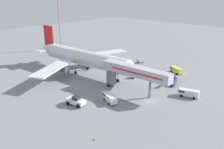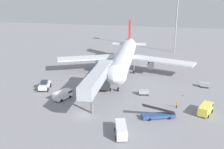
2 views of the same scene
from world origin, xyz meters
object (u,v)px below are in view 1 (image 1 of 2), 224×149
Objects in this scene: service_van_rear_left at (188,93)px; service_van_mid_right at (176,70)px; jet_bridge at (131,72)px; ground_crew_worker_foreground at (163,74)px; belt_loader_truck at (173,81)px; pushback_tug at (76,101)px; service_van_mid_left at (110,98)px; airplane_at_gate at (83,57)px; baggage_cart_rear_right at (134,76)px; baggage_cart_far_left at (140,61)px; safety_cone_alpha at (94,139)px; apron_light_mast at (58,6)px; safety_cone_bravo at (147,69)px.

service_van_mid_right is at bearing 38.49° from service_van_rear_left.
ground_crew_worker_foreground is at bearing 2.12° from jet_bridge.
belt_loader_truck is 1.34× the size of service_van_mid_right.
pushback_tug is 9.05m from service_van_mid_left.
jet_bridge is (-1.70, -23.70, 0.60)m from airplane_at_gate.
jet_bridge reaches higher than ground_crew_worker_foreground.
service_van_rear_left is (-16.18, -12.87, 0.01)m from service_van_mid_right.
belt_loader_truck is at bearing -122.03° from ground_crew_worker_foreground.
belt_loader_truck is 4.50× the size of ground_crew_worker_foreground.
pushback_tug is 1.03× the size of service_van_mid_right.
jet_bridge is 8.10× the size of baggage_cart_rear_right.
airplane_at_gate reaches higher than ground_crew_worker_foreground.
jet_bridge is at bearing -94.10° from airplane_at_gate.
airplane_at_gate is at bearing 163.00° from baggage_cart_far_left.
pushback_tug is 35.16m from ground_crew_worker_foreground.
baggage_cart_rear_right is at bearing 151.67° from service_van_mid_right.
service_van_mid_left reaches higher than safety_cone_alpha.
belt_loader_truck reaches higher than service_van_rear_left.
belt_loader_truck is at bearing -92.27° from apron_light_mast.
safety_cone_alpha reaches higher than safety_cone_bravo.
ground_crew_worker_foreground is at bearing -101.95° from safety_cone_bravo.
belt_loader_truck reaches higher than pushback_tug.
belt_loader_truck is at bearing -17.90° from pushback_tug.
belt_loader_truck reaches higher than safety_cone_bravo.
belt_loader_truck is 11.64× the size of safety_cone_bravo.
service_van_mid_right is (24.41, -0.86, -5.03)m from jet_bridge.
service_van_mid_left is 27.43m from ground_crew_worker_foreground.
ground_crew_worker_foreground is (8.26, -6.20, 0.10)m from baggage_cart_rear_right.
safety_cone_bravo is (18.28, -15.13, -5.31)m from airplane_at_gate.
jet_bridge is 3.03× the size of belt_loader_truck.
baggage_cart_rear_right is (26.66, 2.14, -0.42)m from pushback_tug.
ground_crew_worker_foreground reaches higher than safety_cone_bravo.
baggage_cart_far_left is 4.13× the size of safety_cone_bravo.
belt_loader_truck is 13.01m from baggage_cart_rear_right.
apron_light_mast reaches higher than service_van_mid_right.
service_van_mid_left is 0.93× the size of service_van_rear_left.
baggage_cart_rear_right is 10.33m from ground_crew_worker_foreground.
baggage_cart_far_left is 0.08× the size of apron_light_mast.
service_van_mid_left is at bearing -114.22° from airplane_at_gate.
baggage_cart_rear_right is (-14.37, 7.74, -0.44)m from service_van_mid_right.
jet_bridge reaches higher than baggage_cart_rear_right.
jet_bridge is 4.11× the size of service_van_mid_left.
pushback_tug is 8.90× the size of safety_cone_bravo.
service_van_mid_right reaches higher than baggage_cart_far_left.
belt_loader_truck reaches higher than ground_crew_worker_foreground.
jet_bridge is 33.63× the size of safety_cone_alpha.
baggage_cart_far_left is 17.35m from ground_crew_worker_foreground.
baggage_cart_rear_right is 4.15× the size of safety_cone_alpha.
service_van_rear_left is 17.59m from ground_crew_worker_foreground.
safety_cone_alpha is at bearing -115.72° from pushback_tug.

